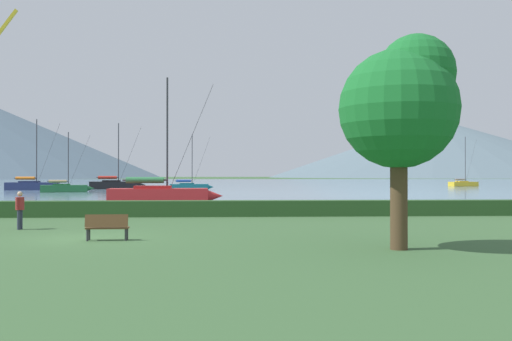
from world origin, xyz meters
name	(u,v)px	position (x,y,z in m)	size (l,w,h in m)	color
ground_plane	(87,239)	(0.00, 0.00, 0.00)	(1000.00, 1000.00, 0.00)	#385B33
harbor_water	(207,183)	(0.00, 137.00, 0.00)	(320.00, 246.00, 0.00)	slate
hedge_line	(134,209)	(0.00, 11.00, 0.45)	(80.00, 1.20, 0.89)	#284C23
sailboat_slip_0	(65,188)	(-16.32, 56.27, 0.57)	(7.03, 3.41, 8.07)	#236B38
sailboat_slip_2	(464,183)	(52.15, 88.70, 0.56)	(6.73, 3.37, 9.83)	gold
sailboat_slip_3	(115,184)	(-12.69, 72.07, 0.74)	(9.07, 3.75, 10.68)	black
sailboat_slip_4	(189,186)	(-0.25, 65.06, 0.55)	(6.76, 2.69, 8.43)	#19707A
sailboat_slip_5	(33,185)	(-23.79, 66.20, 0.71)	(8.56, 2.54, 10.70)	navy
sailboat_slip_7	(160,195)	(-0.09, 24.88, 0.75)	(9.20, 3.09, 10.21)	red
park_bench_near_path	(107,226)	(0.89, -0.70, 0.53)	(1.53, 0.52, 0.95)	brown
person_standing_walker	(20,207)	(-3.73, 3.68, 0.97)	(0.36, 0.57, 1.65)	#2D3347
park_tree	(402,102)	(10.77, -3.68, 4.68)	(3.81, 3.81, 6.85)	#4C3823
distant_hill_west_ridge	(439,149)	(168.66, 407.48, 22.09)	(261.64, 261.64, 44.18)	slate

